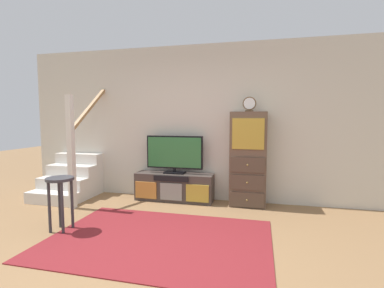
{
  "coord_description": "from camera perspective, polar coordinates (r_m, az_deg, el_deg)",
  "views": [
    {
      "loc": [
        1.14,
        -2.44,
        1.43
      ],
      "look_at": [
        0.15,
        1.67,
        1.05
      ],
      "focal_mm": 26.42,
      "sensor_mm": 36.0,
      "label": 1
    }
  ],
  "objects": [
    {
      "name": "desk_clock",
      "position": [
        4.64,
        11.51,
        7.87
      ],
      "size": [
        0.21,
        0.08,
        0.24
      ],
      "color": "#4C3823",
      "rests_on": "side_cabinet"
    },
    {
      "name": "bar_stool_near",
      "position": [
        3.99,
        -25.04,
        -8.6
      ],
      "size": [
        0.34,
        0.34,
        0.69
      ],
      "color": "#333338",
      "rests_on": "ground_plane"
    },
    {
      "name": "media_console",
      "position": [
        5.0,
        -3.6,
        -8.64
      ],
      "size": [
        1.36,
        0.38,
        0.48
      ],
      "color": "#423833",
      "rests_on": "ground_plane"
    },
    {
      "name": "side_cabinet",
      "position": [
        4.69,
        11.25,
        -3.05
      ],
      "size": [
        0.58,
        0.38,
        1.54
      ],
      "color": "brown",
      "rests_on": "ground_plane"
    },
    {
      "name": "area_rug",
      "position": [
        3.55,
        -6.73,
        -18.54
      ],
      "size": [
        2.6,
        1.8,
        0.01
      ],
      "primitive_type": "cube",
      "color": "maroon",
      "rests_on": "ground_plane"
    },
    {
      "name": "back_wall",
      "position": [
        5.03,
        0.51,
        4.25
      ],
      "size": [
        6.4,
        0.12,
        2.7
      ],
      "primitive_type": "cube",
      "color": "beige",
      "rests_on": "ground_plane"
    },
    {
      "name": "television",
      "position": [
        4.91,
        -3.55,
        -1.91
      ],
      "size": [
        1.0,
        0.22,
        0.65
      ],
      "color": "black",
      "rests_on": "media_console"
    },
    {
      "name": "staircase",
      "position": [
        5.84,
        -22.12,
        -5.69
      ],
      "size": [
        1.0,
        1.36,
        2.2
      ],
      "color": "silver",
      "rests_on": "ground_plane"
    },
    {
      "name": "ground_plane",
      "position": [
        3.05,
        -10.98,
        -22.88
      ],
      "size": [
        20.0,
        20.0,
        0.0
      ],
      "primitive_type": "plane",
      "color": "olive"
    }
  ]
}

